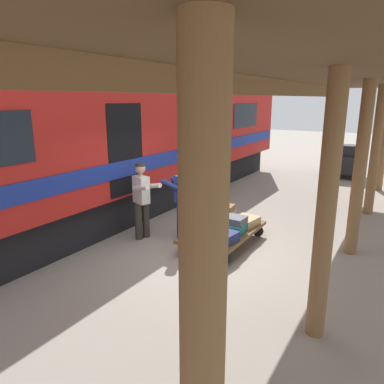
{
  "coord_description": "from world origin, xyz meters",
  "views": [
    {
      "loc": [
        -3.32,
        5.97,
        3.04
      ],
      "look_at": [
        0.48,
        -0.26,
        1.15
      ],
      "focal_mm": 33.72,
      "sensor_mm": 36.0,
      "label": 1
    }
  ],
  "objects_px": {
    "suitcase_brown_leather": "(225,208)",
    "baggage_tug": "(346,161)",
    "suitcase_teal_softside": "(235,228)",
    "porter_in_overalls": "(183,198)",
    "suitcase_maroon_trunk": "(199,232)",
    "porter_by_door": "(142,198)",
    "suitcase_gray_aluminum": "(224,216)",
    "suitcase_slate_roller": "(235,220)",
    "suitcase_olive_duffel": "(213,223)",
    "suitcase_black_hardshell": "(200,222)",
    "train_car": "(78,141)",
    "luggage_cart": "(223,232)",
    "suitcase_tan_vintage": "(245,221)",
    "suitcase_navy_fabric": "(222,237)"
  },
  "relations": [
    {
      "from": "suitcase_brown_leather",
      "to": "porter_in_overalls",
      "type": "distance_m",
      "value": 1.04
    },
    {
      "from": "suitcase_olive_duffel",
      "to": "porter_in_overalls",
      "type": "bearing_deg",
      "value": 8.62
    },
    {
      "from": "suitcase_teal_softside",
      "to": "suitcase_maroon_trunk",
      "type": "bearing_deg",
      "value": 47.47
    },
    {
      "from": "luggage_cart",
      "to": "porter_by_door",
      "type": "bearing_deg",
      "value": 19.8
    },
    {
      "from": "suitcase_olive_duffel",
      "to": "suitcase_black_hardshell",
      "type": "bearing_deg",
      "value": 92.29
    },
    {
      "from": "train_car",
      "to": "luggage_cart",
      "type": "distance_m",
      "value": 4.09
    },
    {
      "from": "suitcase_slate_roller",
      "to": "suitcase_brown_leather",
      "type": "bearing_deg",
      "value": -48.17
    },
    {
      "from": "suitcase_black_hardshell",
      "to": "suitcase_slate_roller",
      "type": "relative_size",
      "value": 0.91
    },
    {
      "from": "suitcase_olive_duffel",
      "to": "suitcase_brown_leather",
      "type": "height_order",
      "value": "suitcase_brown_leather"
    },
    {
      "from": "train_car",
      "to": "suitcase_black_hardshell",
      "type": "distance_m",
      "value": 3.69
    },
    {
      "from": "suitcase_tan_vintage",
      "to": "suitcase_gray_aluminum",
      "type": "distance_m",
      "value": 0.53
    },
    {
      "from": "porter_in_overalls",
      "to": "suitcase_teal_softside",
      "type": "bearing_deg",
      "value": -175.05
    },
    {
      "from": "suitcase_maroon_trunk",
      "to": "suitcase_slate_roller",
      "type": "height_order",
      "value": "suitcase_slate_roller"
    },
    {
      "from": "suitcase_gray_aluminum",
      "to": "suitcase_maroon_trunk",
      "type": "bearing_deg",
      "value": 90.0
    },
    {
      "from": "suitcase_maroon_trunk",
      "to": "porter_by_door",
      "type": "distance_m",
      "value": 1.52
    },
    {
      "from": "suitcase_black_hardshell",
      "to": "suitcase_slate_roller",
      "type": "height_order",
      "value": "suitcase_black_hardshell"
    },
    {
      "from": "suitcase_maroon_trunk",
      "to": "suitcase_brown_leather",
      "type": "height_order",
      "value": "suitcase_brown_leather"
    },
    {
      "from": "porter_in_overalls",
      "to": "suitcase_maroon_trunk",
      "type": "bearing_deg",
      "value": 146.37
    },
    {
      "from": "train_car",
      "to": "suitcase_slate_roller",
      "type": "height_order",
      "value": "train_car"
    },
    {
      "from": "suitcase_gray_aluminum",
      "to": "porter_by_door",
      "type": "height_order",
      "value": "porter_by_door"
    },
    {
      "from": "suitcase_teal_softside",
      "to": "suitcase_slate_roller",
      "type": "bearing_deg",
      "value": -65.89
    },
    {
      "from": "suitcase_navy_fabric",
      "to": "suitcase_brown_leather",
      "type": "relative_size",
      "value": 1.37
    },
    {
      "from": "suitcase_teal_softside",
      "to": "porter_in_overalls",
      "type": "relative_size",
      "value": 0.31
    },
    {
      "from": "porter_by_door",
      "to": "baggage_tug",
      "type": "distance_m",
      "value": 9.85
    },
    {
      "from": "baggage_tug",
      "to": "suitcase_slate_roller",
      "type": "bearing_deg",
      "value": 84.84
    },
    {
      "from": "luggage_cart",
      "to": "baggage_tug",
      "type": "relative_size",
      "value": 1.15
    },
    {
      "from": "porter_in_overalls",
      "to": "suitcase_gray_aluminum",
      "type": "bearing_deg",
      "value": -135.92
    },
    {
      "from": "luggage_cart",
      "to": "porter_by_door",
      "type": "distance_m",
      "value": 1.92
    },
    {
      "from": "train_car",
      "to": "porter_by_door",
      "type": "xyz_separation_m",
      "value": [
        -1.94,
        0.05,
        -1.14
      ]
    },
    {
      "from": "train_car",
      "to": "suitcase_maroon_trunk",
      "type": "distance_m",
      "value": 3.75
    },
    {
      "from": "luggage_cart",
      "to": "suitcase_maroon_trunk",
      "type": "height_order",
      "value": "suitcase_maroon_trunk"
    },
    {
      "from": "porter_in_overalls",
      "to": "porter_by_door",
      "type": "distance_m",
      "value": 0.89
    },
    {
      "from": "suitcase_gray_aluminum",
      "to": "baggage_tug",
      "type": "xyz_separation_m",
      "value": [
        -1.3,
        -8.27,
        0.19
      ]
    },
    {
      "from": "suitcase_navy_fabric",
      "to": "suitcase_teal_softside",
      "type": "distance_m",
      "value": 0.57
    },
    {
      "from": "baggage_tug",
      "to": "suitcase_olive_duffel",
      "type": "bearing_deg",
      "value": 81.62
    },
    {
      "from": "suitcase_teal_softside",
      "to": "suitcase_olive_duffel",
      "type": "distance_m",
      "value": 0.53
    },
    {
      "from": "suitcase_navy_fabric",
      "to": "suitcase_slate_roller",
      "type": "xyz_separation_m",
      "value": [
        0.02,
        -0.61,
        0.17
      ]
    },
    {
      "from": "porter_in_overalls",
      "to": "suitcase_tan_vintage",
      "type": "bearing_deg",
      "value": -151.03
    },
    {
      "from": "suitcase_navy_fabric",
      "to": "suitcase_brown_leather",
      "type": "bearing_deg",
      "value": -66.3
    },
    {
      "from": "train_car",
      "to": "suitcase_tan_vintage",
      "type": "bearing_deg",
      "value": -163.78
    },
    {
      "from": "suitcase_brown_leather",
      "to": "baggage_tug",
      "type": "height_order",
      "value": "baggage_tug"
    },
    {
      "from": "suitcase_olive_duffel",
      "to": "suitcase_gray_aluminum",
      "type": "bearing_deg",
      "value": -90.0
    },
    {
      "from": "suitcase_gray_aluminum",
      "to": "suitcase_black_hardshell",
      "type": "bearing_deg",
      "value": 91.14
    },
    {
      "from": "baggage_tug",
      "to": "porter_by_door",
      "type": "bearing_deg",
      "value": 73.86
    },
    {
      "from": "suitcase_olive_duffel",
      "to": "porter_in_overalls",
      "type": "height_order",
      "value": "porter_in_overalls"
    },
    {
      "from": "suitcase_maroon_trunk",
      "to": "baggage_tug",
      "type": "bearing_deg",
      "value": -97.88
    },
    {
      "from": "suitcase_olive_duffel",
      "to": "suitcase_black_hardshell",
      "type": "relative_size",
      "value": 1.4
    },
    {
      "from": "train_car",
      "to": "baggage_tug",
      "type": "xyz_separation_m",
      "value": [
        -4.68,
        -9.41,
        -1.43
      ]
    },
    {
      "from": "suitcase_gray_aluminum",
      "to": "suitcase_slate_roller",
      "type": "bearing_deg",
      "value": 133.54
    },
    {
      "from": "train_car",
      "to": "porter_by_door",
      "type": "relative_size",
      "value": 11.0
    }
  ]
}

